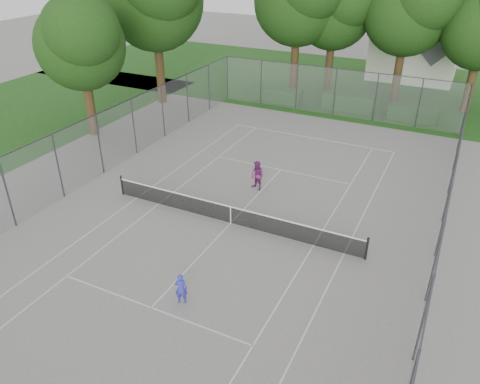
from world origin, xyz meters
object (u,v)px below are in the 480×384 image
at_px(girl_player, 181,288).
at_px(woman_player, 257,176).
at_px(tennis_net, 231,214).
at_px(house, 417,37).

height_order(girl_player, woman_player, woman_player).
relative_size(tennis_net, house, 1.37).
distance_m(tennis_net, woman_player, 3.67).
bearing_deg(tennis_net, house, 83.13).
bearing_deg(house, tennis_net, -96.87).
distance_m(house, girl_player, 36.33).
height_order(tennis_net, woman_player, woman_player).
height_order(tennis_net, house, house).
height_order(tennis_net, girl_player, girl_player).
bearing_deg(woman_player, house, 102.45).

